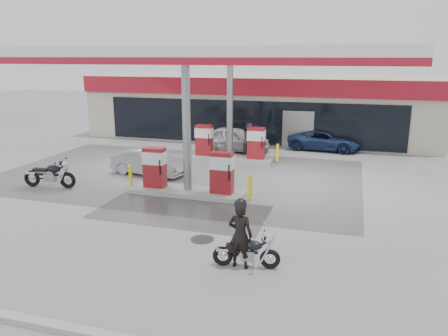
# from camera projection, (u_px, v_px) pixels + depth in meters

# --- Properties ---
(ground) EXTENTS (90.00, 90.00, 0.00)m
(ground) POSITION_uv_depth(u_px,v_px,m) (168.00, 211.00, 15.36)
(ground) COLOR gray
(ground) RESTS_ON ground
(wet_patch) EXTENTS (6.00, 3.00, 0.00)m
(wet_patch) POSITION_uv_depth(u_px,v_px,m) (181.00, 212.00, 15.22)
(wet_patch) COLOR #4C4C4F
(wet_patch) RESTS_ON ground
(drain_cover) EXTENTS (0.70, 0.70, 0.01)m
(drain_cover) POSITION_uv_depth(u_px,v_px,m) (202.00, 239.00, 12.95)
(drain_cover) COLOR #38383A
(drain_cover) RESTS_ON ground
(kerb) EXTENTS (28.00, 0.25, 0.15)m
(kerb) POSITION_uv_depth(u_px,v_px,m) (27.00, 321.00, 8.84)
(kerb) COLOR gray
(kerb) RESTS_ON ground
(store_building) EXTENTS (22.00, 8.22, 4.00)m
(store_building) POSITION_uv_depth(u_px,v_px,m) (262.00, 105.00, 29.64)
(store_building) COLOR beige
(store_building) RESTS_ON ground
(canopy) EXTENTS (16.00, 10.02, 5.51)m
(canopy) POSITION_uv_depth(u_px,v_px,m) (211.00, 56.00, 18.68)
(canopy) COLOR silver
(canopy) RESTS_ON ground
(pump_island_near) EXTENTS (5.14, 1.30, 1.78)m
(pump_island_near) POSITION_uv_depth(u_px,v_px,m) (188.00, 177.00, 17.03)
(pump_island_near) COLOR #9E9E99
(pump_island_near) RESTS_ON ground
(pump_island_far) EXTENTS (5.14, 1.30, 1.78)m
(pump_island_far) POSITION_uv_depth(u_px,v_px,m) (230.00, 147.00, 22.60)
(pump_island_far) COLOR #9E9E99
(pump_island_far) RESTS_ON ground
(main_motorcycle) EXTENTS (1.75, 0.67, 0.90)m
(main_motorcycle) POSITION_uv_depth(u_px,v_px,m) (247.00, 253.00, 11.17)
(main_motorcycle) COLOR black
(main_motorcycle) RESTS_ON ground
(biker_main) EXTENTS (0.66, 0.45, 1.75)m
(biker_main) POSITION_uv_depth(u_px,v_px,m) (240.00, 235.00, 11.08)
(biker_main) COLOR black
(biker_main) RESTS_ON ground
(parked_motorcycle) EXTENTS (2.28, 0.87, 1.17)m
(parked_motorcycle) POSITION_uv_depth(u_px,v_px,m) (50.00, 175.00, 17.94)
(parked_motorcycle) COLOR black
(parked_motorcycle) RESTS_ON ground
(sedan_white) EXTENTS (4.18, 1.99, 1.38)m
(sedan_white) POSITION_uv_depth(u_px,v_px,m) (234.00, 139.00, 24.75)
(sedan_white) COLOR silver
(sedan_white) RESTS_ON ground
(attendant) EXTENTS (0.86, 1.02, 1.84)m
(attendant) POSITION_uv_depth(u_px,v_px,m) (250.00, 140.00, 23.25)
(attendant) COLOR #4E4D52
(attendant) RESTS_ON ground
(hatchback_silver) EXTENTS (3.71, 1.77, 1.17)m
(hatchback_silver) POSITION_uv_depth(u_px,v_px,m) (149.00, 162.00, 19.86)
(hatchback_silver) COLOR #94959B
(hatchback_silver) RESTS_ON ground
(parked_car_left) EXTENTS (4.13, 2.22, 1.14)m
(parked_car_left) POSITION_uv_depth(u_px,v_px,m) (190.00, 128.00, 29.45)
(parked_car_left) COLOR #9B9FA3
(parked_car_left) RESTS_ON ground
(parked_car_right) EXTENTS (4.28, 2.26, 1.15)m
(parked_car_right) POSITION_uv_depth(u_px,v_px,m) (325.00, 140.00, 25.08)
(parked_car_right) COLOR navy
(parked_car_right) RESTS_ON ground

